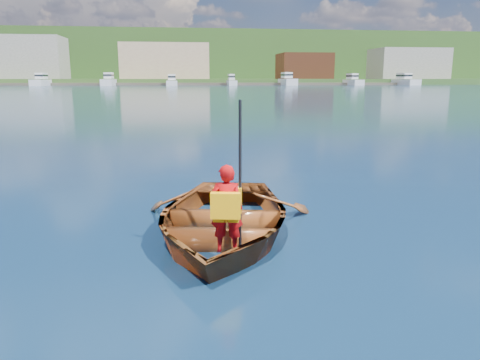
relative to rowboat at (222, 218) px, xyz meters
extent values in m
plane|color=#0D233E|center=(-0.32, -0.19, -0.24)|extent=(600.00, 600.00, 0.00)
imported|color=brown|center=(0.00, 0.00, 0.00)|extent=(3.32, 4.17, 0.77)
imported|color=#B1080C|center=(-0.02, -0.91, 0.39)|extent=(0.42, 0.32, 1.05)
cube|color=#FFAC0A|center=(-0.04, -1.03, 0.46)|extent=(0.35, 0.16, 0.30)
cube|color=#FFAC0A|center=(0.00, -0.79, 0.46)|extent=(0.35, 0.14, 0.30)
cube|color=#FFAC0A|center=(-0.02, -0.91, 0.28)|extent=(0.34, 0.27, 0.05)
cylinder|color=black|center=(0.15, -0.79, 0.75)|extent=(0.04, 0.04, 1.78)
cube|color=#305622|center=(-0.32, 189.81, 0.76)|extent=(400.00, 80.00, 2.00)
cube|color=#30491E|center=(-0.32, 239.81, 10.76)|extent=(400.00, 100.00, 22.00)
cube|color=#4F4639|center=(-9.16, 147.81, 0.16)|extent=(160.04, 9.43, 0.80)
cube|color=gray|center=(-50.32, 164.81, 8.76)|extent=(22.00, 16.00, 14.00)
cube|color=tan|center=(-5.32, 164.81, 7.76)|extent=(30.00, 16.00, 12.00)
cube|color=maroon|center=(44.68, 164.81, 6.26)|extent=(18.00, 16.00, 9.00)
cube|color=gray|center=(84.68, 164.81, 7.26)|extent=(26.00, 16.00, 11.00)
cube|color=silver|center=(-41.66, 142.81, 0.57)|extent=(3.39, 12.09, 2.02)
cube|color=silver|center=(-41.66, 144.02, 2.68)|extent=(2.37, 5.44, 1.80)
cube|color=black|center=(-41.66, 144.02, 2.78)|extent=(2.44, 5.68, 0.50)
cube|color=silver|center=(-21.89, 142.81, 0.61)|extent=(3.35, 11.96, 2.13)
cube|color=silver|center=(-21.89, 144.00, 2.79)|extent=(2.34, 5.38, 1.80)
cube|color=black|center=(-21.89, 144.00, 2.89)|extent=(2.41, 5.62, 0.50)
cube|color=silver|center=(-2.81, 142.81, 0.43)|extent=(3.23, 11.55, 1.66)
cube|color=silver|center=(-2.81, 143.96, 2.32)|extent=(2.26, 5.20, 1.80)
cube|color=black|center=(-2.81, 143.96, 2.42)|extent=(2.33, 5.43, 0.50)
cube|color=silver|center=(15.74, 142.81, 0.45)|extent=(2.54, 9.08, 1.72)
cube|color=silver|center=(15.74, 143.71, 2.38)|extent=(1.78, 4.09, 1.80)
cube|color=black|center=(15.74, 143.71, 2.48)|extent=(1.83, 4.27, 0.50)
cube|color=silver|center=(33.67, 142.81, 0.68)|extent=(3.63, 12.98, 2.30)
cube|color=silver|center=(33.67, 144.10, 2.96)|extent=(2.54, 5.84, 1.80)
cube|color=black|center=(33.67, 144.10, 3.06)|extent=(2.62, 6.10, 0.50)
cube|color=silver|center=(55.44, 142.81, 0.54)|extent=(3.22, 11.48, 1.95)
cube|color=silver|center=(55.44, 143.95, 2.61)|extent=(2.25, 5.17, 1.80)
cube|color=black|center=(55.44, 143.95, 2.71)|extent=(2.31, 5.40, 0.50)
cube|color=silver|center=(73.39, 142.81, 0.61)|extent=(3.85, 13.75, 2.11)
cube|color=silver|center=(73.39, 144.18, 2.77)|extent=(2.69, 6.19, 1.80)
cube|color=black|center=(73.39, 144.18, 2.87)|extent=(2.77, 6.46, 0.50)
cylinder|color=#382314|center=(112.95, 215.74, 8.52)|extent=(0.80, 0.80, 3.13)
sphere|color=#224E1A|center=(112.95, 215.74, 12.70)|extent=(5.85, 5.85, 5.85)
cylinder|color=#382314|center=(20.35, 240.38, 13.22)|extent=(0.80, 0.80, 2.69)
sphere|color=#224E1A|center=(20.35, 240.38, 16.81)|extent=(5.02, 5.02, 5.02)
cylinder|color=#382314|center=(-84.69, 262.45, 18.09)|extent=(0.80, 0.80, 3.59)
sphere|color=#224E1A|center=(-84.69, 262.45, 22.88)|extent=(6.70, 6.70, 6.70)
cylinder|color=#382314|center=(137.12, 235.47, 12.18)|extent=(0.80, 0.80, 2.57)
sphere|color=#224E1A|center=(137.12, 235.47, 15.62)|extent=(4.80, 4.80, 4.80)
cylinder|color=#382314|center=(86.11, 238.64, 13.04)|extent=(0.80, 0.80, 3.02)
sphere|color=#224E1A|center=(86.11, 238.64, 17.07)|extent=(5.64, 5.64, 5.64)
cylinder|color=#382314|center=(40.44, 254.52, 16.39)|extent=(0.80, 0.80, 3.37)
sphere|color=#224E1A|center=(40.44, 254.52, 20.89)|extent=(6.30, 6.30, 6.30)
cylinder|color=#382314|center=(-83.98, 273.35, 20.25)|extent=(0.80, 0.80, 3.55)
sphere|color=#224E1A|center=(-83.98, 273.35, 24.98)|extent=(6.62, 6.62, 6.62)
cylinder|color=#382314|center=(-67.72, 249.63, 15.45)|extent=(0.80, 0.80, 3.45)
sphere|color=#224E1A|center=(-67.72, 249.63, 20.05)|extent=(6.44, 6.44, 6.44)
cylinder|color=#382314|center=(54.01, 253.73, 15.81)|extent=(0.80, 0.80, 2.52)
sphere|color=#224E1A|center=(54.01, 253.73, 19.17)|extent=(4.71, 4.71, 4.71)
cylinder|color=#382314|center=(-72.17, 260.17, 17.27)|extent=(0.80, 0.80, 2.86)
sphere|color=#224E1A|center=(-72.17, 260.17, 21.08)|extent=(5.33, 5.33, 5.33)
cylinder|color=#382314|center=(69.75, 226.41, 10.56)|extent=(0.80, 0.80, 2.95)
sphere|color=#224E1A|center=(69.75, 226.41, 14.49)|extent=(5.50, 5.50, 5.50)
cylinder|color=#382314|center=(-36.70, 255.21, 16.50)|extent=(0.80, 0.80, 3.32)
sphere|color=#224E1A|center=(-36.70, 255.21, 20.93)|extent=(6.19, 6.19, 6.19)
cylinder|color=#382314|center=(-47.85, 222.53, 9.68)|extent=(0.80, 0.80, 2.75)
sphere|color=#224E1A|center=(-47.85, 222.53, 13.35)|extent=(5.14, 5.14, 5.14)
cylinder|color=#382314|center=(113.70, 212.13, 7.96)|extent=(0.80, 0.80, 3.47)
sphere|color=#224E1A|center=(113.70, 212.13, 12.59)|extent=(6.48, 6.48, 6.48)
cylinder|color=#382314|center=(139.27, 215.81, 8.81)|extent=(0.80, 0.80, 3.69)
sphere|color=#224E1A|center=(139.27, 215.81, 13.72)|extent=(6.88, 6.88, 6.88)
cylinder|color=#382314|center=(135.63, 248.39, 15.29)|extent=(0.80, 0.80, 3.63)
sphere|color=#224E1A|center=(135.63, 248.39, 20.13)|extent=(6.77, 6.77, 6.77)
camera|label=1|loc=(-0.53, -6.14, 1.88)|focal=35.00mm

